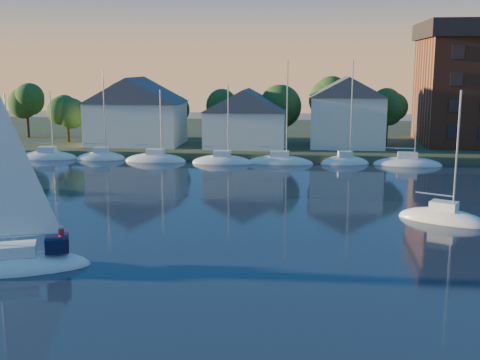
% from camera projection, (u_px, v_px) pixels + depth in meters
% --- Properties ---
extents(ground, '(260.00, 260.00, 0.00)m').
position_uv_depth(ground, '(238.00, 332.00, 28.32)').
color(ground, black).
rests_on(ground, ground).
extents(shoreline_land, '(160.00, 50.00, 2.00)m').
position_uv_depth(shoreline_land, '(293.00, 139.00, 101.42)').
color(shoreline_land, '#343D24').
rests_on(shoreline_land, ground).
extents(wooden_dock, '(120.00, 3.00, 1.00)m').
position_uv_depth(wooden_dock, '(287.00, 160.00, 79.00)').
color(wooden_dock, brown).
rests_on(wooden_dock, ground).
extents(clubhouse_west, '(13.65, 9.45, 9.64)m').
position_uv_depth(clubhouse_west, '(136.00, 110.00, 86.33)').
color(clubhouse_west, silver).
rests_on(clubhouse_west, shoreline_land).
extents(clubhouse_centre, '(11.55, 8.40, 8.08)m').
position_uv_depth(clubhouse_centre, '(246.00, 117.00, 83.61)').
color(clubhouse_centre, silver).
rests_on(clubhouse_centre, shoreline_land).
extents(clubhouse_east, '(10.50, 8.40, 9.80)m').
position_uv_depth(clubhouse_east, '(347.00, 111.00, 83.74)').
color(clubhouse_east, silver).
rests_on(clubhouse_east, shoreline_land).
extents(tree_line, '(93.40, 5.40, 8.90)m').
position_uv_depth(tree_line, '(305.00, 101.00, 88.13)').
color(tree_line, '#352518').
rests_on(tree_line, shoreline_land).
extents(moored_fleet, '(63.50, 2.40, 12.05)m').
position_uv_depth(moored_fleet, '(193.00, 161.00, 77.48)').
color(moored_fleet, silver).
rests_on(moored_fleet, ground).
extents(hero_sailboat, '(9.39, 6.04, 13.99)m').
position_uv_depth(hero_sailboat, '(18.00, 261.00, 36.83)').
color(hero_sailboat, silver).
rests_on(hero_sailboat, ground).
extents(drifting_sailboat_left, '(6.75, 5.84, 10.75)m').
position_uv_depth(drifting_sailboat_left, '(4.00, 192.00, 59.10)').
color(drifting_sailboat_left, silver).
rests_on(drifting_sailboat_left, ground).
extents(drifting_sailboat_right, '(7.61, 5.52, 11.58)m').
position_uv_depth(drifting_sailboat_right, '(443.00, 220.00, 48.24)').
color(drifting_sailboat_right, silver).
rests_on(drifting_sailboat_right, ground).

